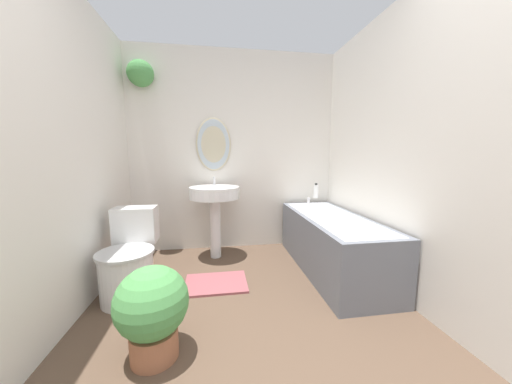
# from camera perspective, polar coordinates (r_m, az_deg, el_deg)

# --- Properties ---
(wall_back) EXTENTS (2.59, 0.28, 2.40)m
(wall_back) POSITION_cam_1_polar(r_m,az_deg,el_deg) (3.21, -5.94, 9.70)
(wall_back) COLOR silver
(wall_back) RESTS_ON ground_plane
(wall_left) EXTENTS (0.06, 2.78, 2.40)m
(wall_left) POSITION_cam_1_polar(r_m,az_deg,el_deg) (2.12, -38.28, 7.53)
(wall_left) COLOR silver
(wall_left) RESTS_ON ground_plane
(wall_right) EXTENTS (0.06, 2.78, 2.40)m
(wall_right) POSITION_cam_1_polar(r_m,az_deg,el_deg) (2.38, 30.34, 8.02)
(wall_right) COLOR silver
(wall_right) RESTS_ON ground_plane
(toilet) EXTENTS (0.43, 0.62, 0.70)m
(toilet) POSITION_cam_1_polar(r_m,az_deg,el_deg) (2.43, -26.31, -13.63)
(toilet) COLOR white
(toilet) RESTS_ON ground_plane
(pedestal_sink) EXTENTS (0.55, 0.55, 0.91)m
(pedestal_sink) POSITION_cam_1_polar(r_m,az_deg,el_deg) (2.91, -9.18, -1.76)
(pedestal_sink) COLOR white
(pedestal_sink) RESTS_ON ground_plane
(bathtub) EXTENTS (0.61, 1.57, 0.63)m
(bathtub) POSITION_cam_1_polar(r_m,az_deg,el_deg) (2.76, 16.45, -10.58)
(bathtub) COLOR slate
(bathtub) RESTS_ON ground_plane
(shampoo_bottle) EXTENTS (0.06, 0.06, 0.19)m
(shampoo_bottle) POSITION_cam_1_polar(r_m,az_deg,el_deg) (3.28, 13.17, 0.19)
(shampoo_bottle) COLOR white
(shampoo_bottle) RESTS_ON bathtub
(potted_plant) EXTENTS (0.41, 0.41, 0.55)m
(potted_plant) POSITION_cam_1_polar(r_m,az_deg,el_deg) (1.69, -22.05, -22.86)
(potted_plant) COLOR #9E6042
(potted_plant) RESTS_ON ground_plane
(bath_mat) EXTENTS (0.55, 0.40, 0.02)m
(bath_mat) POSITION_cam_1_polar(r_m,az_deg,el_deg) (2.49, -8.86, -19.40)
(bath_mat) COLOR #934C51
(bath_mat) RESTS_ON ground_plane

